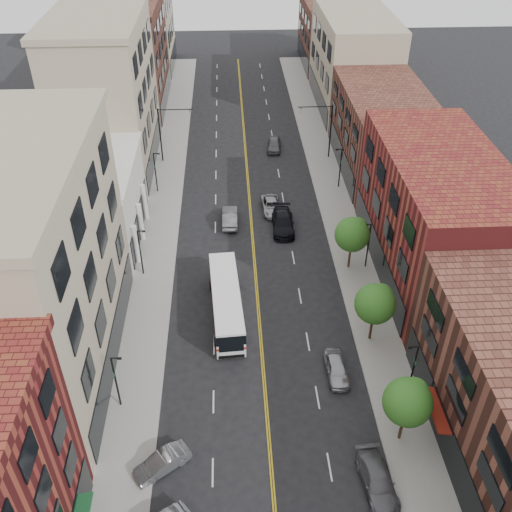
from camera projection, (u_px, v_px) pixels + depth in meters
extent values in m
plane|color=black|center=(274.00, 497.00, 37.26)|extent=(220.00, 220.00, 0.00)
cube|color=gray|center=(163.00, 214.00, 64.85)|extent=(4.00, 110.00, 0.15)
cube|color=gray|center=(337.00, 209.00, 65.67)|extent=(4.00, 110.00, 0.15)
cube|color=tan|center=(30.00, 274.00, 41.60)|extent=(10.00, 22.00, 18.00)
cube|color=silver|center=(88.00, 204.00, 59.01)|extent=(10.00, 14.00, 8.00)
cube|color=tan|center=(107.00, 96.00, 69.65)|extent=(10.00, 20.00, 18.00)
cube|color=#522A21|center=(129.00, 57.00, 86.57)|extent=(10.00, 20.00, 15.00)
cube|color=tan|center=(140.00, 10.00, 99.50)|extent=(10.00, 16.00, 20.00)
cube|color=maroon|center=(435.00, 215.00, 53.61)|extent=(10.00, 22.00, 12.00)
cube|color=#522A21|center=(383.00, 131.00, 71.03)|extent=(10.00, 20.00, 10.00)
cube|color=tan|center=(353.00, 61.00, 86.66)|extent=(10.00, 22.00, 14.00)
cube|color=#522A21|center=(331.00, 34.00, 103.58)|extent=(10.00, 18.00, 11.00)
cylinder|color=black|center=(402.00, 426.00, 40.01)|extent=(0.22, 0.22, 2.50)
sphere|color=#235C1A|center=(408.00, 402.00, 38.43)|extent=(3.40, 3.40, 3.40)
sphere|color=#235C1A|center=(414.00, 392.00, 38.47)|extent=(2.04, 2.04, 2.04)
cylinder|color=black|center=(371.00, 327.00, 48.02)|extent=(0.22, 0.22, 2.50)
sphere|color=#235C1A|center=(375.00, 304.00, 46.45)|extent=(3.40, 3.40, 3.40)
sphere|color=#235C1A|center=(381.00, 296.00, 46.48)|extent=(2.04, 2.04, 2.04)
cylinder|color=black|center=(350.00, 257.00, 56.04)|extent=(0.22, 0.22, 2.50)
sphere|color=#235C1A|center=(352.00, 235.00, 54.46)|extent=(3.40, 3.40, 3.40)
sphere|color=#235C1A|center=(357.00, 228.00, 54.49)|extent=(2.04, 2.04, 2.04)
cylinder|color=black|center=(116.00, 382.00, 41.64)|extent=(0.14, 0.14, 5.00)
cylinder|color=black|center=(116.00, 358.00, 40.16)|extent=(0.70, 0.10, 0.10)
cube|color=black|center=(120.00, 358.00, 40.20)|extent=(0.28, 0.14, 0.14)
cube|color=#19592D|center=(114.00, 374.00, 41.10)|extent=(0.04, 0.55, 0.35)
cylinder|color=black|center=(140.00, 253.00, 54.46)|extent=(0.14, 0.14, 5.00)
cylinder|color=black|center=(141.00, 231.00, 52.98)|extent=(0.70, 0.10, 0.10)
cube|color=black|center=(144.00, 231.00, 53.02)|extent=(0.28, 0.14, 0.14)
cube|color=#19592D|center=(139.00, 245.00, 53.92)|extent=(0.04, 0.55, 0.35)
cylinder|color=black|center=(156.00, 173.00, 67.27)|extent=(0.14, 0.14, 5.00)
cylinder|color=black|center=(156.00, 153.00, 65.80)|extent=(0.70, 0.10, 0.10)
cube|color=black|center=(158.00, 154.00, 65.84)|extent=(0.28, 0.14, 0.14)
cube|color=#19592D|center=(155.00, 166.00, 66.74)|extent=(0.04, 0.55, 0.35)
cylinder|color=black|center=(413.00, 370.00, 42.54)|extent=(0.14, 0.14, 5.00)
cylinder|color=black|center=(414.00, 347.00, 41.03)|extent=(0.70, 0.10, 0.10)
cube|color=black|center=(410.00, 348.00, 41.05)|extent=(0.28, 0.14, 0.14)
cube|color=#19592D|center=(415.00, 362.00, 42.00)|extent=(0.04, 0.55, 0.35)
cylinder|color=black|center=(368.00, 246.00, 55.36)|extent=(0.14, 0.14, 5.00)
cylinder|color=black|center=(368.00, 224.00, 53.85)|extent=(0.70, 0.10, 0.10)
cube|color=black|center=(365.00, 225.00, 53.87)|extent=(0.28, 0.14, 0.14)
cube|color=#19592D|center=(369.00, 238.00, 54.82)|extent=(0.04, 0.55, 0.35)
cylinder|color=black|center=(340.00, 168.00, 68.18)|extent=(0.14, 0.14, 5.00)
cylinder|color=black|center=(339.00, 149.00, 66.67)|extent=(0.70, 0.10, 0.10)
cube|color=black|center=(337.00, 150.00, 66.69)|extent=(0.28, 0.14, 0.14)
cube|color=#19592D|center=(341.00, 161.00, 67.64)|extent=(0.04, 0.55, 0.35)
cylinder|color=black|center=(160.00, 135.00, 73.03)|extent=(0.18, 0.18, 7.20)
cylinder|color=black|center=(175.00, 110.00, 71.09)|extent=(4.40, 0.12, 0.12)
imported|color=black|center=(190.00, 112.00, 71.40)|extent=(0.15, 0.18, 0.90)
cylinder|color=black|center=(330.00, 132.00, 73.93)|extent=(0.18, 0.18, 7.20)
cylinder|color=black|center=(315.00, 107.00, 71.81)|extent=(4.40, 0.12, 0.12)
imported|color=black|center=(301.00, 110.00, 71.98)|extent=(0.15, 0.18, 0.90)
cube|color=white|center=(226.00, 302.00, 50.46)|extent=(3.12, 11.23, 2.68)
cube|color=black|center=(226.00, 296.00, 50.07)|extent=(3.16, 11.27, 0.97)
cube|color=#A6170B|center=(226.00, 304.00, 50.62)|extent=(3.16, 11.27, 0.20)
cube|color=black|center=(231.00, 345.00, 45.88)|extent=(2.03, 0.19, 1.48)
cylinder|color=black|center=(215.00, 341.00, 48.04)|extent=(0.32, 0.90, 0.89)
cylinder|color=black|center=(244.00, 339.00, 48.27)|extent=(0.32, 0.90, 0.89)
cylinder|color=black|center=(211.00, 286.00, 53.94)|extent=(0.32, 0.90, 0.89)
cylinder|color=black|center=(237.00, 284.00, 54.16)|extent=(0.32, 0.90, 0.89)
imported|color=#929599|center=(162.00, 463.00, 38.55)|extent=(4.03, 3.38, 1.30)
imported|color=#555459|center=(377.00, 481.00, 37.42)|extent=(2.46, 5.03, 1.41)
imported|color=#9D9EA4|center=(337.00, 369.00, 45.26)|extent=(1.78, 4.16, 1.40)
imported|color=#4F5054|center=(230.00, 217.00, 62.94)|extent=(1.69, 4.72, 1.55)
imported|color=black|center=(283.00, 222.00, 62.00)|extent=(2.44, 5.75, 1.65)
imported|color=#94969B|center=(272.00, 206.00, 65.11)|extent=(2.47, 4.84, 1.31)
imported|color=#504F54|center=(274.00, 145.00, 77.65)|extent=(2.25, 4.58, 1.50)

